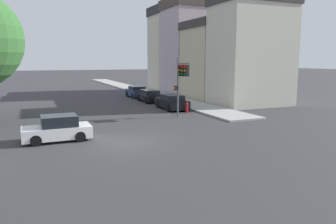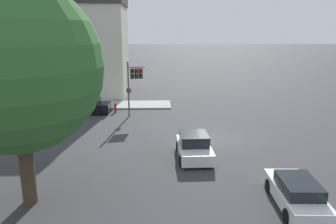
{
  "view_description": "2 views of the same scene",
  "coord_description": "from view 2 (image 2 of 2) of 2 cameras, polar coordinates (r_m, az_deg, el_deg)",
  "views": [
    {
      "loc": [
        -4.7,
        -17.89,
        4.65
      ],
      "look_at": [
        3.5,
        1.59,
        1.32
      ],
      "focal_mm": 35.0,
      "sensor_mm": 36.0,
      "label": 1
    },
    {
      "loc": [
        -22.16,
        4.14,
        7.68
      ],
      "look_at": [
        2.43,
        3.3,
        1.41
      ],
      "focal_mm": 35.0,
      "sensor_mm": 36.0,
      "label": 2
    }
  ],
  "objects": [
    {
      "name": "rowhouse_backdrop",
      "position": [
        41.72,
        -24.66,
        10.5
      ],
      "size": [
        8.27,
        24.67,
        12.92
      ],
      "color": "beige",
      "rests_on": "ground_plane"
    },
    {
      "name": "crossing_car_0",
      "position": [
        15.9,
        21.48,
        -13.05
      ],
      "size": [
        4.37,
        1.98,
        1.34
      ],
      "rotation": [
        0.0,
        0.0,
        -0.05
      ],
      "color": "silver",
      "rests_on": "ground_plane"
    },
    {
      "name": "street_tree",
      "position": [
        14.94,
        -25.04,
        7.1
      ],
      "size": [
        7.26,
        7.26,
        9.8
      ],
      "color": "#423323",
      "rests_on": "ground_plane"
    },
    {
      "name": "parked_car_1",
      "position": [
        33.38,
        -24.88,
        0.79
      ],
      "size": [
        1.98,
        4.78,
        1.35
      ],
      "rotation": [
        0.0,
        0.0,
        1.55
      ],
      "color": "black",
      "rests_on": "ground_plane"
    },
    {
      "name": "ground_plane",
      "position": [
        23.81,
        8.18,
        -4.66
      ],
      "size": [
        300.0,
        300.0,
        0.0
      ],
      "primitive_type": "plane",
      "color": "#333335"
    },
    {
      "name": "parked_car_0",
      "position": [
        31.49,
        -14.32,
        1.02
      ],
      "size": [
        2.07,
        4.8,
        1.42
      ],
      "rotation": [
        0.0,
        0.0,
        1.54
      ],
      "color": "black",
      "rests_on": "ground_plane"
    },
    {
      "name": "traffic_signal",
      "position": [
        29.13,
        -5.89,
        5.93
      ],
      "size": [
        0.84,
        1.63,
        4.91
      ],
      "rotation": [
        0.0,
        0.0,
        3.38
      ],
      "color": "#515456",
      "rests_on": "ground_plane"
    },
    {
      "name": "fire_hydrant",
      "position": [
        31.32,
        -9.14,
        0.84
      ],
      "size": [
        0.22,
        0.22,
        0.92
      ],
      "color": "red",
      "rests_on": "ground_plane"
    },
    {
      "name": "crossing_car_1",
      "position": [
        20.15,
        4.55,
        -6.04
      ],
      "size": [
        3.88,
        2.05,
        1.49
      ],
      "rotation": [
        0.0,
        0.0,
        3.16
      ],
      "color": "silver",
      "rests_on": "ground_plane"
    }
  ]
}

